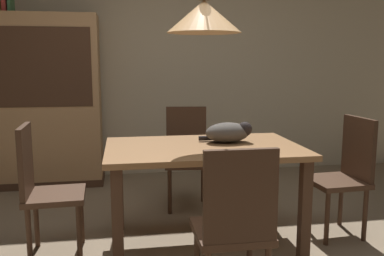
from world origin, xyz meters
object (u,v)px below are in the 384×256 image
cat_sleeping (229,132)px  chair_far_back (187,152)px  book_green_slim (11,0)px  chair_right_side (345,171)px  pendant_lamp (204,16)px  hutch_bookcase (49,105)px  dining_table (203,159)px  chair_left_side (43,185)px  chair_near_front (235,223)px  book_yellow_short (0,4)px

cat_sleeping → chair_far_back: bearing=104.9°
book_green_slim → chair_right_side: bearing=-32.5°
chair_far_back → pendant_lamp: (-0.01, -0.88, 1.15)m
chair_far_back → hutch_bookcase: bearing=146.1°
dining_table → pendant_lamp: bearing=69.4°
book_green_slim → dining_table: bearing=-46.9°
hutch_bookcase → book_green_slim: bearing=179.7°
cat_sleeping → pendant_lamp: size_ratio=0.30×
chair_left_side → chair_near_front: size_ratio=1.00×
dining_table → chair_left_side: 1.14m
chair_right_side → hutch_bookcase: (-2.49, 1.80, 0.38)m
chair_near_front → cat_sleeping: 1.05m
chair_right_side → chair_near_front: bearing=-141.9°
dining_table → cat_sleeping: size_ratio=3.58×
chair_left_side → cat_sleeping: size_ratio=2.38×
chair_left_side → hutch_bookcase: (-0.24, 1.81, 0.38)m
chair_left_side → chair_right_side: (2.26, 0.01, 0.00)m
chair_left_side → chair_far_back: 1.44m
chair_far_back → book_green_slim: (-1.70, 0.92, 1.47)m
dining_table → pendant_lamp: 1.01m
chair_near_front → cat_sleeping: chair_near_front is taller
chair_left_side → chair_far_back: size_ratio=1.00×
hutch_bookcase → chair_near_front: bearing=-63.0°
chair_left_side → pendant_lamp: pendant_lamp is taller
dining_table → pendant_lamp: (0.00, 0.00, 1.01)m
chair_near_front → chair_far_back: same height
book_yellow_short → book_green_slim: 0.11m
chair_near_front → book_green_slim: bearing=122.2°
chair_right_side → book_yellow_short: 3.72m
book_yellow_short → book_green_slim: size_ratio=0.77×
cat_sleeping → chair_left_side: bearing=-175.6°
dining_table → book_yellow_short: (-1.79, 1.80, 1.29)m
chair_left_side → book_green_slim: bearing=107.2°
chair_near_front → chair_right_side: (1.13, 0.88, 0.00)m
dining_table → chair_left_side: bearing=-179.8°
hutch_bookcase → book_yellow_short: bearing=179.8°
chair_right_side → chair_far_back: same height
hutch_bookcase → book_green_slim: 1.14m
chair_left_side → book_green_slim: size_ratio=3.58×
chair_near_front → cat_sleeping: (0.22, 0.98, 0.32)m
chair_right_side → chair_far_back: (-1.12, 0.87, 0.00)m
dining_table → book_green_slim: size_ratio=5.38×
chair_right_side → cat_sleeping: chair_right_side is taller
dining_table → book_green_slim: book_green_slim is taller
dining_table → chair_right_side: bearing=0.3°
chair_left_side → book_green_slim: (-0.56, 1.81, 1.47)m
dining_table → cat_sleeping: bearing=25.0°
dining_table → chair_far_back: bearing=89.4°
dining_table → chair_left_side: chair_left_side is taller
chair_left_side → chair_near_front: bearing=-37.8°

